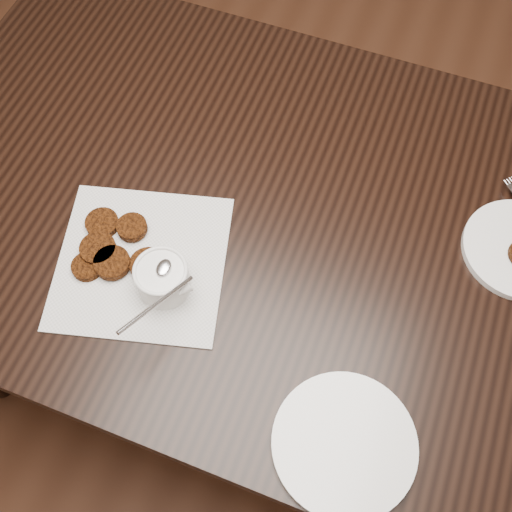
% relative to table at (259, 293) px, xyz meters
% --- Properties ---
extents(floor, '(4.00, 4.00, 0.00)m').
position_rel_table_xyz_m(floor, '(-0.01, -0.15, -0.38)').
color(floor, '#57301D').
rests_on(floor, ground).
extents(table, '(1.42, 0.91, 0.75)m').
position_rel_table_xyz_m(table, '(0.00, 0.00, 0.00)').
color(table, black).
rests_on(table, floor).
extents(napkin, '(0.36, 0.36, 0.00)m').
position_rel_table_xyz_m(napkin, '(-0.16, -0.17, 0.38)').
color(napkin, silver).
rests_on(napkin, table).
extents(sauce_ramekin, '(0.13, 0.13, 0.13)m').
position_rel_table_xyz_m(sauce_ramekin, '(-0.10, -0.20, 0.44)').
color(sauce_ramekin, white).
rests_on(sauce_ramekin, napkin).
extents(patty_cluster, '(0.23, 0.23, 0.02)m').
position_rel_table_xyz_m(patty_cluster, '(-0.21, -0.18, 0.39)').
color(patty_cluster, '#642D0D').
rests_on(patty_cluster, napkin).
extents(plate_empty, '(0.22, 0.22, 0.02)m').
position_rel_table_xyz_m(plate_empty, '(0.27, -0.35, 0.38)').
color(plate_empty, white).
rests_on(plate_empty, table).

